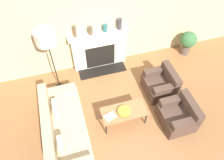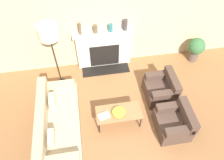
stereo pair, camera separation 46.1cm
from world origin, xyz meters
TOP-DOWN VIEW (x-y plane):
  - ground_plane at (0.00, 0.00)m, footprint 18.00×18.00m
  - wall_back at (0.00, 2.44)m, footprint 18.00×0.06m
  - fireplace at (-0.20, 2.29)m, footprint 1.66×0.59m
  - couch at (-1.57, 0.26)m, footprint 0.90×2.12m
  - armchair_near at (1.10, -0.14)m, footprint 0.73×0.82m
  - armchair_far at (1.10, 0.86)m, footprint 0.73×0.82m
  - coffee_table at (-0.15, 0.25)m, footprint 1.06×0.50m
  - bowl at (-0.15, 0.22)m, footprint 0.30×0.30m
  - book at (-0.50, 0.20)m, footprint 0.31×0.26m
  - floor_lamp at (-1.50, 1.72)m, footprint 0.50×0.50m
  - mantel_vase_left at (-0.81, 2.31)m, footprint 0.08×0.08m
  - mantel_vase_center_left at (-0.41, 2.31)m, footprint 0.12×0.12m
  - mantel_vase_center_right at (-0.01, 2.31)m, footprint 0.12×0.12m
  - mantel_vase_right at (0.38, 2.31)m, footprint 0.12×0.12m
  - potted_plant at (2.50, 2.04)m, footprint 0.49×0.49m

SIDE VIEW (x-z plane):
  - ground_plane at x=0.00m, z-range 0.00..0.00m
  - armchair_near at x=1.10m, z-range -0.08..0.64m
  - armchair_far at x=1.10m, z-range -0.08..0.64m
  - couch at x=-1.57m, z-range -0.10..0.69m
  - coffee_table at x=-0.15m, z-range 0.18..0.63m
  - book at x=-0.50m, z-range 0.44..0.47m
  - potted_plant at x=2.50m, z-range 0.08..0.86m
  - bowl at x=-0.15m, z-range 0.45..0.52m
  - fireplace at x=-0.20m, z-range -0.02..1.17m
  - mantel_vase_center_right at x=-0.01m, z-range 1.19..1.39m
  - mantel_vase_center_left at x=-0.41m, z-range 1.19..1.41m
  - mantel_vase_right at x=0.38m, z-range 1.19..1.49m
  - mantel_vase_left at x=-0.81m, z-range 1.19..1.52m
  - wall_back at x=0.00m, z-range 0.00..2.90m
  - floor_lamp at x=-1.50m, z-range 0.74..2.69m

